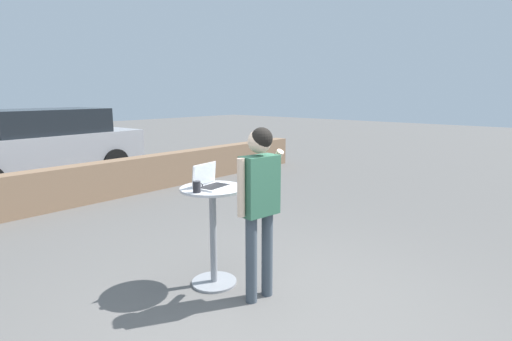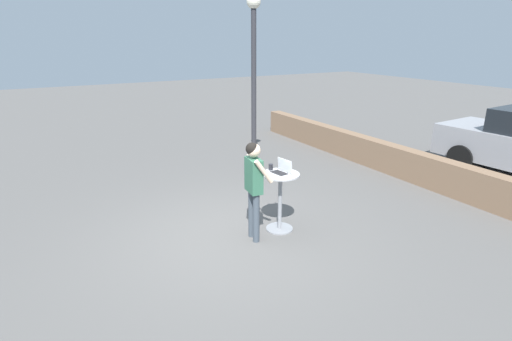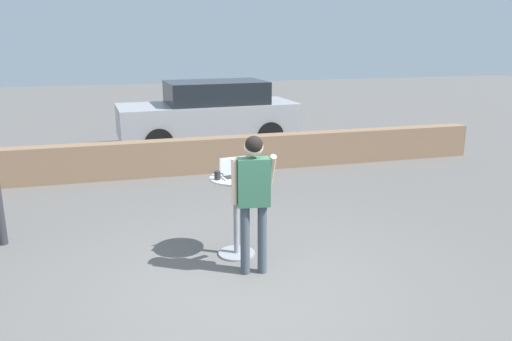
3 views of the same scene
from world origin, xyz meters
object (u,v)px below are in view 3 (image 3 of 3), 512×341
at_px(laptop, 235,173).
at_px(standing_person, 254,188).
at_px(cafe_table, 236,207).
at_px(parked_car_near_street, 210,113).
at_px(coffee_mug, 218,175).

xyz_separation_m(laptop, standing_person, (0.08, -0.58, -0.04)).
height_order(laptop, standing_person, standing_person).
xyz_separation_m(cafe_table, standing_person, (0.08, -0.56, 0.41)).
distance_m(cafe_table, parked_car_near_street, 6.72).
height_order(standing_person, parked_car_near_street, standing_person).
relative_size(laptop, coffee_mug, 3.31).
relative_size(coffee_mug, standing_person, 0.07).
bearing_deg(laptop, standing_person, -81.73).
xyz_separation_m(cafe_table, parked_car_near_street, (0.87, 6.66, 0.19)).
distance_m(laptop, parked_car_near_street, 6.70).
relative_size(laptop, parked_car_near_street, 0.08).
height_order(coffee_mug, standing_person, standing_person).
xyz_separation_m(cafe_table, coffee_mug, (-0.24, -0.05, 0.45)).
bearing_deg(cafe_table, standing_person, -82.12).
xyz_separation_m(standing_person, parked_car_near_street, (0.79, 7.22, -0.22)).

